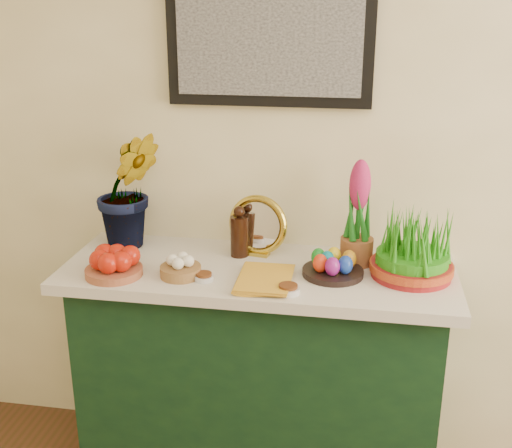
# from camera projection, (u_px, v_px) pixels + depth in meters

# --- Properties ---
(sideboard) EXTENTS (1.30, 0.45, 0.85)m
(sideboard) POSITION_uv_depth(u_px,v_px,m) (258.00, 378.00, 2.46)
(sideboard) COLOR #123418
(sideboard) RESTS_ON ground
(tablecloth) EXTENTS (1.40, 0.55, 0.04)m
(tablecloth) POSITION_uv_depth(u_px,v_px,m) (258.00, 272.00, 2.31)
(tablecloth) COLOR silver
(tablecloth) RESTS_ON sideboard
(hyacinth_green) EXTENTS (0.38, 0.36, 0.60)m
(hyacinth_green) POSITION_uv_depth(u_px,v_px,m) (128.00, 171.00, 2.40)
(hyacinth_green) COLOR #1A6A1B
(hyacinth_green) RESTS_ON tablecloth
(apple_bowl) EXTENTS (0.20, 0.20, 0.10)m
(apple_bowl) POSITION_uv_depth(u_px,v_px,m) (113.00, 264.00, 2.22)
(apple_bowl) COLOR #9A5235
(apple_bowl) RESTS_ON tablecloth
(garlic_basket) EXTENTS (0.18, 0.18, 0.08)m
(garlic_basket) POSITION_uv_depth(u_px,v_px,m) (180.00, 267.00, 2.21)
(garlic_basket) COLOR olive
(garlic_basket) RESTS_ON tablecloth
(vinegar_cruet) EXTENTS (0.07, 0.07, 0.19)m
(vinegar_cruet) POSITION_uv_depth(u_px,v_px,m) (239.00, 234.00, 2.38)
(vinegar_cruet) COLOR black
(vinegar_cruet) RESTS_ON tablecloth
(mirror) EXTENTS (0.23, 0.09, 0.23)m
(mirror) POSITION_uv_depth(u_px,v_px,m) (258.00, 226.00, 2.39)
(mirror) COLOR gold
(mirror) RESTS_ON tablecloth
(book) EXTENTS (0.17, 0.25, 0.03)m
(book) POSITION_uv_depth(u_px,v_px,m) (238.00, 277.00, 2.18)
(book) COLOR gold
(book) RESTS_ON tablecloth
(spice_dish_left) EXTENTS (0.07, 0.07, 0.03)m
(spice_dish_left) POSITION_uv_depth(u_px,v_px,m) (204.00, 277.00, 2.19)
(spice_dish_left) COLOR silver
(spice_dish_left) RESTS_ON tablecloth
(spice_dish_right) EXTENTS (0.08, 0.08, 0.03)m
(spice_dish_right) POSITION_uv_depth(u_px,v_px,m) (288.00, 289.00, 2.09)
(spice_dish_right) COLOR silver
(spice_dish_right) RESTS_ON tablecloth
(egg_plate) EXTENTS (0.23, 0.23, 0.09)m
(egg_plate) POSITION_uv_depth(u_px,v_px,m) (333.00, 266.00, 2.22)
(egg_plate) COLOR black
(egg_plate) RESTS_ON tablecloth
(hyacinth_pink) EXTENTS (0.12, 0.12, 0.39)m
(hyacinth_pink) POSITION_uv_depth(u_px,v_px,m) (358.00, 218.00, 2.28)
(hyacinth_pink) COLOR brown
(hyacinth_pink) RESTS_ON tablecloth
(wheatgrass_sabzeh) EXTENTS (0.29, 0.29, 0.23)m
(wheatgrass_sabzeh) POSITION_uv_depth(u_px,v_px,m) (413.00, 249.00, 2.19)
(wheatgrass_sabzeh) COLOR maroon
(wheatgrass_sabzeh) RESTS_ON tablecloth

